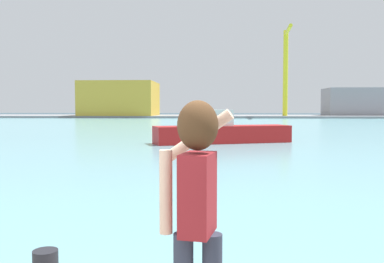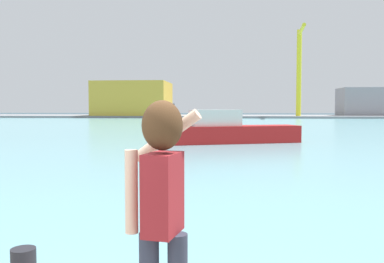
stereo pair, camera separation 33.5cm
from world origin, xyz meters
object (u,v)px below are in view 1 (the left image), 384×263
object	(u,v)px
person_photographer	(197,199)
warehouse_left	(120,99)
port_crane	(286,65)
boat_moored	(220,131)
warehouse_right	(356,102)

from	to	relation	value
person_photographer	warehouse_left	world-z (taller)	warehouse_left
person_photographer	warehouse_left	distance (m)	90.76
warehouse_left	port_crane	size ratio (longest dim) A/B	0.89
person_photographer	boat_moored	xyz separation A→B (m)	(0.43, 22.92, -0.83)
warehouse_left	port_crane	world-z (taller)	port_crane
warehouse_left	boat_moored	bearing A→B (deg)	-72.11
boat_moored	port_crane	size ratio (longest dim) A/B	0.49
port_crane	person_photographer	bearing A→B (deg)	-99.91
boat_moored	warehouse_right	bearing A→B (deg)	45.96
person_photographer	warehouse_right	size ratio (longest dim) A/B	0.13
boat_moored	port_crane	world-z (taller)	port_crane
person_photographer	port_crane	size ratio (longest dim) A/B	0.10
boat_moored	port_crane	xyz separation A→B (m)	(14.19, 60.78, 10.15)
person_photographer	warehouse_right	bearing A→B (deg)	-7.37
port_crane	warehouse_right	bearing A→B (deg)	26.90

